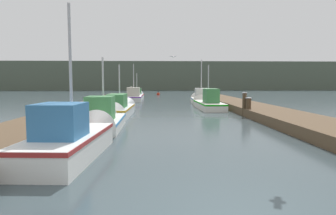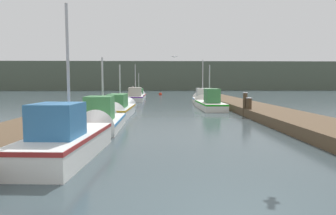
% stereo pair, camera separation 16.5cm
% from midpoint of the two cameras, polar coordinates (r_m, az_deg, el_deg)
% --- Properties ---
extents(dock_left, '(2.73, 40.00, 0.46)m').
position_cam_midpoint_polar(dock_left, '(20.49, -14.88, -0.23)').
color(dock_left, brown).
rests_on(dock_left, ground_plane).
extents(dock_right, '(2.73, 40.00, 0.46)m').
position_cam_midpoint_polar(dock_right, '(20.93, 16.03, -0.15)').
color(dock_right, brown).
rests_on(dock_right, ground_plane).
extents(distant_shore_ridge, '(120.00, 16.00, 6.49)m').
position_cam_midpoint_polar(distant_shore_ridge, '(74.69, -1.03, 5.95)').
color(distant_shore_ridge, '#4C5647').
rests_on(distant_shore_ridge, ground_plane).
extents(fishing_boat_0, '(1.78, 5.04, 4.50)m').
position_cam_midpoint_polar(fishing_boat_0, '(8.87, -17.36, -5.43)').
color(fishing_boat_0, silver).
rests_on(fishing_boat_0, ground_plane).
extents(fishing_boat_1, '(1.66, 4.94, 3.58)m').
position_cam_midpoint_polar(fishing_boat_1, '(13.75, -11.63, -2.02)').
color(fishing_boat_1, silver).
rests_on(fishing_boat_1, ground_plane).
extents(fishing_boat_2, '(1.53, 5.99, 3.41)m').
position_cam_midpoint_polar(fishing_boat_2, '(18.52, -8.67, -0.08)').
color(fishing_boat_2, silver).
rests_on(fishing_boat_2, ground_plane).
extents(fishing_boat_3, '(1.64, 6.27, 3.72)m').
position_cam_midpoint_polar(fishing_boat_3, '(22.90, 7.91, 0.89)').
color(fishing_boat_3, silver).
rests_on(fishing_boat_3, ground_plane).
extents(fishing_boat_4, '(1.74, 5.51, 4.44)m').
position_cam_midpoint_polar(fishing_boat_4, '(27.59, 6.70, 1.60)').
color(fishing_boat_4, silver).
rests_on(fishing_boat_4, ground_plane).
extents(fishing_boat_5, '(1.79, 5.51, 4.28)m').
position_cam_midpoint_polar(fishing_boat_5, '(31.53, -6.05, 2.11)').
color(fishing_boat_5, silver).
rests_on(fishing_boat_5, ground_plane).
extents(fishing_boat_6, '(1.51, 5.57, 3.44)m').
position_cam_midpoint_polar(fishing_boat_6, '(36.21, -5.42, 2.35)').
color(fishing_boat_6, silver).
rests_on(fishing_boat_6, ground_plane).
extents(mooring_piling_0, '(0.26, 0.26, 1.00)m').
position_cam_midpoint_polar(mooring_piling_0, '(30.24, 7.90, 2.07)').
color(mooring_piling_0, '#473523').
rests_on(mooring_piling_0, ground_plane).
extents(mooring_piling_1, '(0.35, 0.35, 1.11)m').
position_cam_midpoint_polar(mooring_piling_1, '(17.83, 15.40, 0.06)').
color(mooring_piling_1, '#473523').
rests_on(mooring_piling_1, ground_plane).
extents(mooring_piling_2, '(0.28, 0.28, 1.40)m').
position_cam_midpoint_polar(mooring_piling_2, '(18.05, 14.70, 0.60)').
color(mooring_piling_2, '#473523').
rests_on(mooring_piling_2, ground_plane).
extents(mooring_piling_3, '(0.26, 0.26, 1.40)m').
position_cam_midpoint_polar(mooring_piling_3, '(38.20, -6.52, 2.99)').
color(mooring_piling_3, '#473523').
rests_on(mooring_piling_3, ground_plane).
extents(channel_buoy, '(0.46, 0.46, 0.96)m').
position_cam_midpoint_polar(channel_buoy, '(44.40, -1.35, 2.57)').
color(channel_buoy, red).
rests_on(channel_buoy, ground_plane).
extents(seagull_1, '(0.55, 0.29, 0.12)m').
position_cam_midpoint_polar(seagull_1, '(23.76, 1.42, 9.66)').
color(seagull_1, white).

